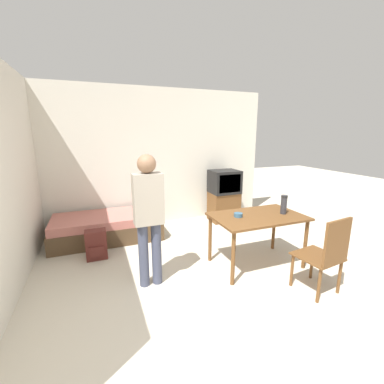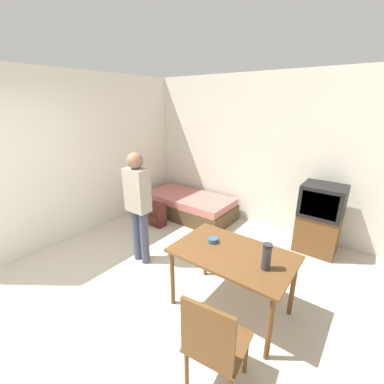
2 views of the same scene
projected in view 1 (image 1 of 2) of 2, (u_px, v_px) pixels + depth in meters
name	position (u px, v px, depth m)	size (l,w,h in m)	color
ground_plane	(240.00, 352.00, 2.21)	(20.00, 20.00, 0.00)	beige
wall_back	(149.00, 158.00, 5.11)	(4.93, 0.06, 2.70)	silver
wall_left	(2.00, 179.00, 2.79)	(0.06, 4.49, 2.70)	silver
daybed	(107.00, 227.00, 4.54)	(1.83, 0.90, 0.44)	#4C3823
tv	(224.00, 195.00, 5.43)	(0.59, 0.49, 1.08)	brown
dining_table	(258.00, 221.00, 3.55)	(1.25, 0.78, 0.73)	brown
wooden_chair	(326.00, 253.00, 2.89)	(0.50, 0.50, 0.95)	brown
person_standing	(148.00, 212.00, 3.00)	(0.34, 0.22, 1.61)	#3D4256
thermos_flask	(284.00, 204.00, 3.57)	(0.09, 0.09, 0.27)	#2D2D33
mate_bowl	(238.00, 215.00, 3.47)	(0.12, 0.12, 0.05)	#335670
backpack	(96.00, 245.00, 3.81)	(0.30, 0.22, 0.44)	#56231E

